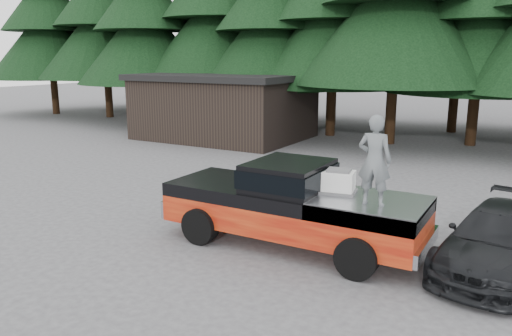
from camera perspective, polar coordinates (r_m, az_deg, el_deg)
The scene contains 7 objects.
ground at distance 11.85m, azimuth 0.74°, elevation -8.08°, with size 120.00×120.00×0.00m, color #48484A.
pickup_truck at distance 11.30m, azimuth 4.14°, elevation -5.58°, with size 6.00×2.04×1.33m, color #CC4717, non-canonical shape.
truck_cab at distance 11.08m, azimuth 3.75°, elevation -0.79°, with size 1.66×1.90×0.59m, color black.
air_compressor at distance 10.82m, azimuth 9.42°, elevation -1.65°, with size 0.65×0.54×0.45m, color white.
man_on_bed at distance 9.93m, azimuth 13.40°, elevation 0.85°, with size 0.65×0.43×1.79m, color slate.
parked_car at distance 11.13m, azimuth 26.16°, elevation -7.38°, with size 1.77×4.36×1.26m, color black.
utility_building at distance 26.15m, azimuth -3.62°, elevation 7.10°, with size 8.40×6.40×3.30m.
Camera 1 is at (5.41, -9.67, 4.20)m, focal length 35.00 mm.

